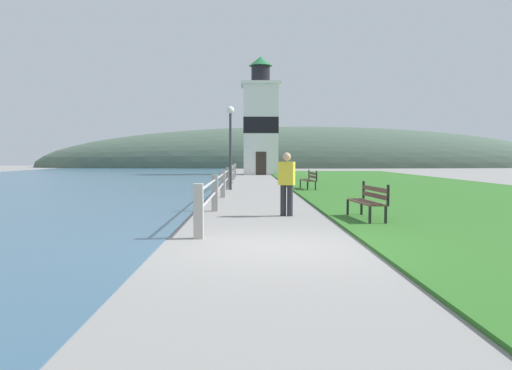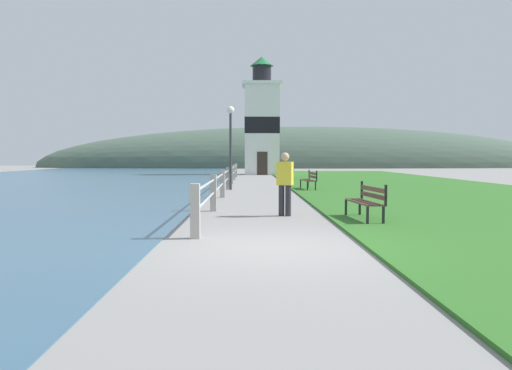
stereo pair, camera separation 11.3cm
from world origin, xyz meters
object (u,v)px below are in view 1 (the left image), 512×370
object	(u,v)px
park_bench_near	(369,199)
lighthouse	(261,123)
park_bench_far	(290,172)
park_bench_midway	(310,179)
lamp_post	(230,132)
person_strolling	(287,182)

from	to	relation	value
park_bench_near	lighthouse	xyz separation A→B (m)	(-1.77, 32.33, 3.98)
park_bench_near	park_bench_far	size ratio (longest dim) A/B	0.94
park_bench_near	park_bench_midway	xyz separation A→B (m)	(-0.04, 11.31, 0.00)
lamp_post	person_strolling	bearing A→B (deg)	-80.10
park_bench_far	park_bench_near	bearing A→B (deg)	94.21
park_bench_near	park_bench_far	xyz separation A→B (m)	(-0.01, 22.09, 0.00)
park_bench_far	lamp_post	xyz separation A→B (m)	(-3.75, -10.43, 2.20)
park_bench_midway	lamp_post	xyz separation A→B (m)	(-3.72, 0.35, 2.20)
park_bench_midway	lighthouse	world-z (taller)	lighthouse
park_bench_midway	lighthouse	size ratio (longest dim) A/B	0.19
park_bench_far	lighthouse	xyz separation A→B (m)	(-1.77, 10.24, 3.98)
person_strolling	lamp_post	world-z (taller)	lamp_post
park_bench_near	lamp_post	distance (m)	12.44
lighthouse	lamp_post	distance (m)	20.84
park_bench_near	person_strolling	bearing A→B (deg)	-35.93
park_bench_near	lighthouse	distance (m)	32.62
lighthouse	person_strolling	bearing A→B (deg)	-90.28
park_bench_near	lamp_post	bearing A→B (deg)	-77.42
park_bench_far	lighthouse	size ratio (longest dim) A/B	0.18
person_strolling	lamp_post	size ratio (longest dim) A/B	0.43
park_bench_midway	person_strolling	size ratio (longest dim) A/B	1.14
park_bench_midway	park_bench_far	xyz separation A→B (m)	(0.03, 10.78, -0.00)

